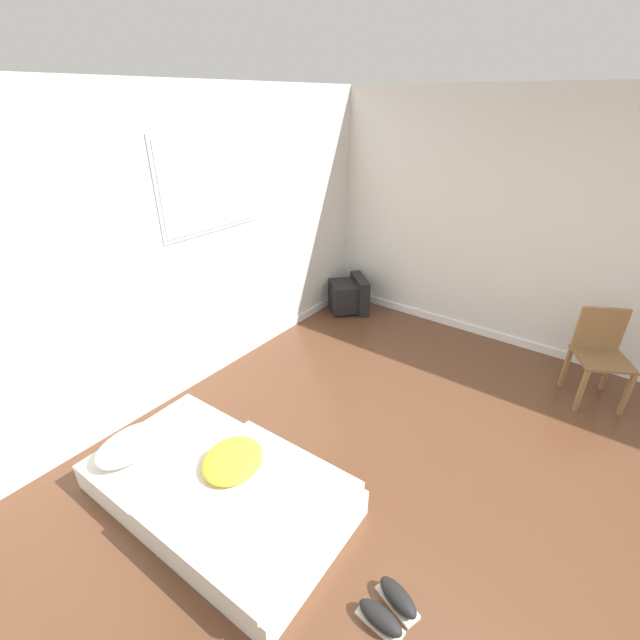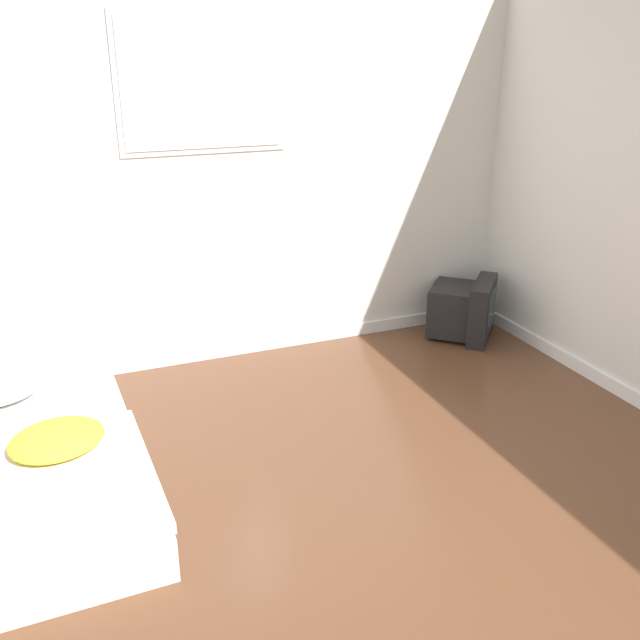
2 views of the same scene
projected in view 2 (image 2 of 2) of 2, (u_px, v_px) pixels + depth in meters
name	position (u px, v px, depth m)	size (l,w,h in m)	color
wall_back	(119.00, 177.00, 4.35)	(7.86, 0.08, 2.60)	silver
mattress_bed	(33.00, 470.00, 3.44)	(1.05, 1.81, 0.35)	silver
crt_tv	(464.00, 309.00, 5.27)	(0.63, 0.63, 0.44)	black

